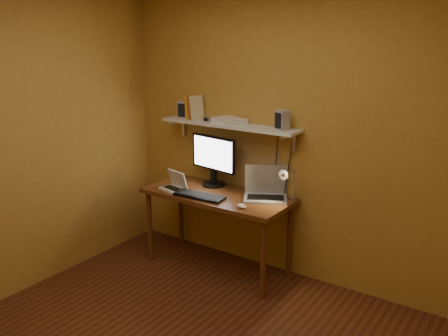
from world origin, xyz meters
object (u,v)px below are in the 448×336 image
Objects in this scene: mouse at (242,206)px; shelf_camera at (207,119)px; wall_shelf at (229,125)px; laptop at (266,190)px; desk at (217,202)px; netbook at (175,184)px; speaker_right at (282,120)px; speaker_left at (184,110)px; monitor at (213,158)px; desk_lamp at (288,180)px; keyboard at (199,196)px; router at (229,121)px.

mouse is 0.97× the size of shelf_camera.
laptop is at bearing -5.33° from wall_shelf.
netbook is at bearing -161.35° from desk.
laptop is 2.73× the size of speaker_right.
mouse reaches higher than desk.
speaker_left reaches higher than mouse.
netbook is at bearing -77.52° from speaker_left.
mouse is (0.57, -0.38, -0.26)m from monitor.
desk is at bearing -169.19° from desk_lamp.
speaker_right is at bearing 147.49° from desk_lamp.
speaker_left is (-0.96, 0.04, 0.63)m from laptop.
keyboard is at bearing -110.76° from desk.
wall_shelf is 8.23× the size of speaker_right.
router is (0.00, 0.01, 0.04)m from wall_shelf.
shelf_camera is at bearing -22.09° from speaker_left.
speaker_right is (0.12, 0.04, 0.64)m from laptop.
speaker_left is (-0.36, 0.01, 0.43)m from monitor.
netbook is 0.75m from speaker_left.
laptop is (0.60, -0.03, -0.20)m from monitor.
desk_lamp is (0.27, 0.32, 0.19)m from mouse.
speaker_right reaches higher than desk_lamp.
shelf_camera is (-0.75, -0.06, -0.06)m from speaker_right.
monitor is at bearing 56.46° from shelf_camera.
monitor is 3.25× the size of speaker_left.
netbook is (-0.39, -0.33, -0.56)m from wall_shelf.
netbook is at bearing -140.76° from speaker_right.
desk_lamp is 0.80m from router.
keyboard is (-0.07, -0.18, 0.10)m from desk.
router reaches higher than desk.
mouse is at bearing -26.26° from desk.
router is (-0.39, 0.40, 0.63)m from mouse.
monitor is 0.41m from router.
speaker_right is (0.55, 0.00, 0.10)m from wall_shelf.
desk_lamp is 3.91× the size of shelf_camera.
speaker_right is (0.94, 0.33, 0.66)m from netbook.
wall_shelf is at bearing 11.43° from monitor.
monitor is (-0.17, 0.19, 0.36)m from desk.
desk is at bearing 171.17° from laptop.
shelf_camera reaches higher than desk_lamp.
desk_lamp is at bearing -6.56° from router.
desk is 15.01× the size of mouse.
router is at bearing 17.72° from shelf_camera.
netbook is 0.79m from router.
speaker_right reaches higher than mouse.
keyboard is 0.92m from speaker_left.
shelf_camera is (-0.14, 0.31, 0.64)m from keyboard.
laptop is at bearing 5.82° from monitor.
mouse is at bearing 8.78° from netbook.
monitor is 0.63m from laptop.
mouse reaches higher than keyboard.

